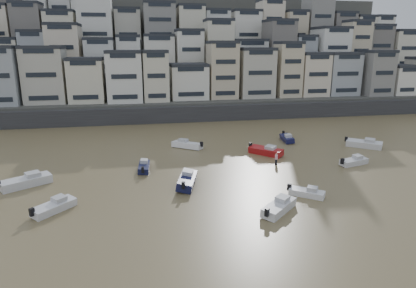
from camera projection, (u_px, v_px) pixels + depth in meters
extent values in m
cube|color=#38383A|center=(188.00, 114.00, 83.37)|extent=(140.00, 3.00, 3.50)
cube|color=#4C4C47|center=(204.00, 107.00, 90.86)|extent=(140.00, 14.00, 4.00)
cube|color=#4C4C47|center=(196.00, 89.00, 101.46)|extent=(140.00, 14.00, 10.00)
cube|color=#4C4C47|center=(190.00, 71.00, 111.80)|extent=(140.00, 14.00, 18.00)
cube|color=#4C4C47|center=(185.00, 56.00, 122.15)|extent=(140.00, 16.00, 26.00)
cube|color=#4C4C47|center=(180.00, 47.00, 134.65)|extent=(140.00, 18.00, 32.00)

